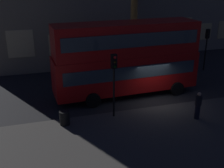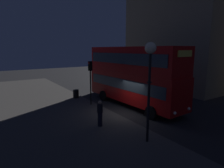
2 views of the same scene
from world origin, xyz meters
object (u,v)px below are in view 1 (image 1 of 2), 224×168
at_px(pedestrian, 198,105).
at_px(double_decker_bus, 126,56).
at_px(traffic_light_near_kerb, 114,73).
at_px(litter_bin, 65,118).
at_px(traffic_light_far_side, 207,41).

bearing_deg(pedestrian, double_decker_bus, 44.67).
bearing_deg(traffic_light_near_kerb, double_decker_bus, 51.78).
relative_size(pedestrian, litter_bin, 2.06).
xyz_separation_m(traffic_light_far_side, litter_bin, (-13.86, -6.92, -2.24)).
relative_size(double_decker_bus, pedestrian, 6.16).
bearing_deg(litter_bin, traffic_light_near_kerb, 3.21).
xyz_separation_m(traffic_light_far_side, pedestrian, (-6.07, -8.49, -1.78)).
xyz_separation_m(pedestrian, litter_bin, (-7.79, 1.56, -0.46)).
distance_m(traffic_light_far_side, litter_bin, 15.65).
relative_size(double_decker_bus, traffic_light_far_side, 2.75).
relative_size(traffic_light_near_kerb, traffic_light_far_side, 1.02).
height_order(double_decker_bus, pedestrian, double_decker_bus).
bearing_deg(double_decker_bus, traffic_light_near_kerb, -122.76).
bearing_deg(traffic_light_far_side, double_decker_bus, 5.25).
xyz_separation_m(double_decker_bus, pedestrian, (2.83, -5.02, -1.96)).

